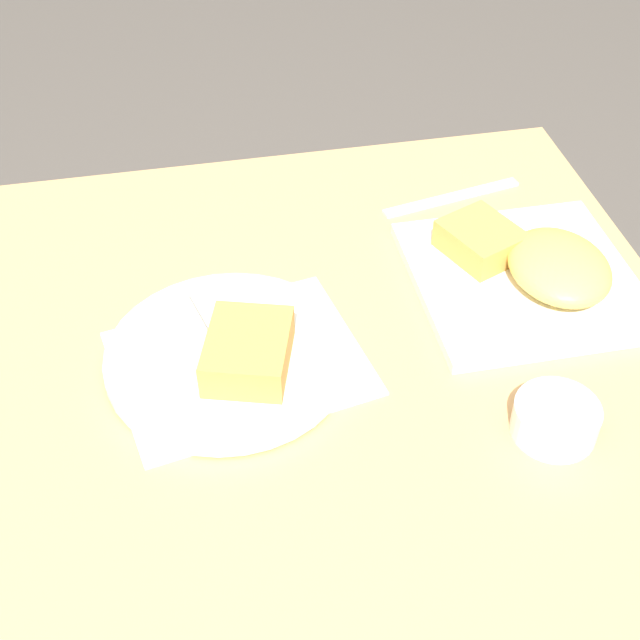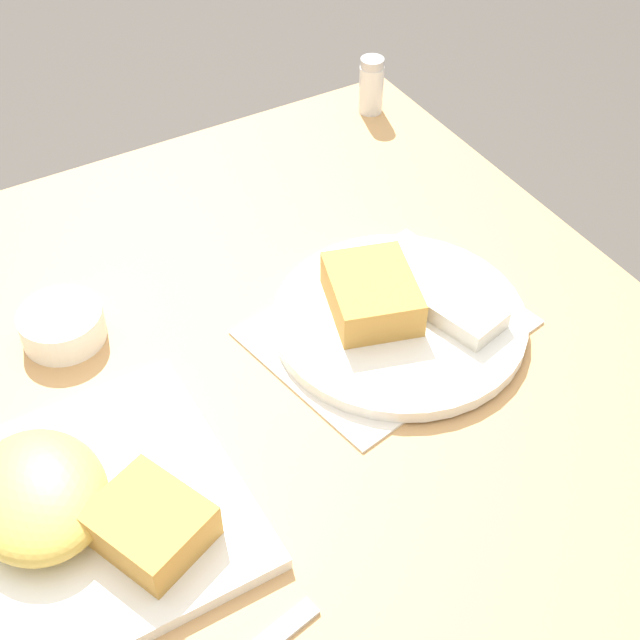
{
  "view_description": "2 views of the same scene",
  "coord_description": "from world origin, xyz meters",
  "px_view_note": "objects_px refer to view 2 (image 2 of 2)",
  "views": [
    {
      "loc": [
        -0.65,
        0.16,
        1.39
      ],
      "look_at": [
        0.04,
        0.02,
        0.75
      ],
      "focal_mm": 50.0,
      "sensor_mm": 36.0,
      "label": 1
    },
    {
      "loc": [
        0.55,
        -0.27,
        1.36
      ],
      "look_at": [
        0.01,
        0.04,
        0.76
      ],
      "focal_mm": 50.0,
      "sensor_mm": 36.0,
      "label": 2
    }
  ],
  "objects_px": {
    "plate_square_near": "(77,508)",
    "salt_shaker": "(371,89)",
    "sauce_ramekin": "(62,325)",
    "plate_oval_far": "(396,312)"
  },
  "relations": [
    {
      "from": "plate_square_near",
      "to": "salt_shaker",
      "type": "height_order",
      "value": "salt_shaker"
    },
    {
      "from": "plate_square_near",
      "to": "salt_shaker",
      "type": "bearing_deg",
      "value": 127.55
    },
    {
      "from": "salt_shaker",
      "to": "sauce_ramekin",
      "type": "bearing_deg",
      "value": -67.07
    },
    {
      "from": "plate_square_near",
      "to": "salt_shaker",
      "type": "relative_size",
      "value": 3.27
    },
    {
      "from": "sauce_ramekin",
      "to": "salt_shaker",
      "type": "height_order",
      "value": "salt_shaker"
    },
    {
      "from": "plate_oval_far",
      "to": "salt_shaker",
      "type": "distance_m",
      "value": 0.42
    },
    {
      "from": "plate_oval_far",
      "to": "salt_shaker",
      "type": "height_order",
      "value": "salt_shaker"
    },
    {
      "from": "plate_square_near",
      "to": "plate_oval_far",
      "type": "distance_m",
      "value": 0.37
    },
    {
      "from": "sauce_ramekin",
      "to": "plate_oval_far",
      "type": "bearing_deg",
      "value": 63.17
    },
    {
      "from": "plate_square_near",
      "to": "salt_shaker",
      "type": "xyz_separation_m",
      "value": [
        -0.43,
        0.56,
        0.01
      ]
    }
  ]
}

